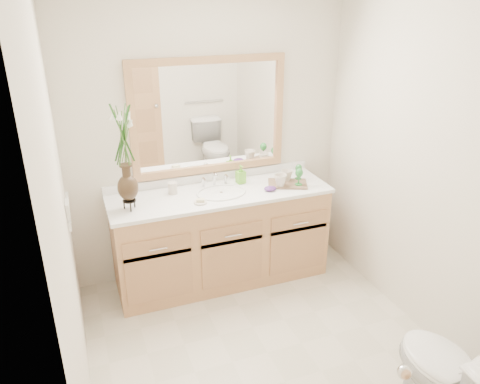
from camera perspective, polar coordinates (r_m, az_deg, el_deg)
name	(u,v)px	position (r m, az deg, el deg)	size (l,w,h in m)	color
floor	(268,352)	(3.51, 3.38, -18.93)	(2.60, 2.60, 0.00)	beige
wall_back	(209,140)	(3.99, -3.79, 6.38)	(2.40, 0.02, 2.40)	white
wall_front	(417,333)	(1.92, 20.78, -15.80)	(2.40, 0.02, 2.40)	white
wall_left	(64,231)	(2.63, -20.69, -4.52)	(0.02, 2.60, 2.40)	white
wall_right	(431,173)	(3.49, 22.21, 2.12)	(0.02, 2.60, 2.40)	white
vanity	(221,238)	(4.05, -2.30, -5.61)	(1.80, 0.55, 0.80)	#B37B57
counter	(220,194)	(3.87, -2.40, -0.23)	(1.84, 0.57, 0.03)	white
sink	(221,199)	(3.87, -2.30, -0.85)	(0.38, 0.34, 0.23)	white
mirror	(209,117)	(3.92, -3.77, 9.16)	(1.32, 0.04, 0.97)	white
switch_plate	(68,210)	(3.42, -20.28, -2.06)	(0.02, 0.12, 0.12)	white
toilet	(450,379)	(3.05, 24.26, -20.09)	(0.42, 0.75, 0.74)	white
flower_vase	(124,145)	(3.48, -14.01, 5.54)	(0.18, 0.18, 0.75)	black
tumbler	(173,188)	(3.86, -8.21, 0.48)	(0.08, 0.08, 0.10)	beige
soap_dish	(200,202)	(3.67, -4.85, -1.19)	(0.11, 0.11, 0.03)	beige
soap_bottle	(241,175)	(4.02, 0.09, 2.07)	(0.06, 0.07, 0.14)	#69C52E
purple_dish	(270,189)	(3.89, 3.69, 0.43)	(0.10, 0.08, 0.04)	#502672
tray	(287,184)	(4.03, 5.80, 1.00)	(0.33, 0.22, 0.02)	brown
mug_left	(280,180)	(3.94, 4.95, 1.48)	(0.11, 0.10, 0.11)	beige
mug_right	(287,175)	(4.06, 5.72, 2.08)	(0.10, 0.09, 0.10)	beige
goblet_front	(299,174)	(3.96, 7.22, 2.23)	(0.07, 0.07, 0.15)	#297C32
goblet_back	(299,169)	(4.09, 7.16, 2.80)	(0.06, 0.06, 0.13)	#297C32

